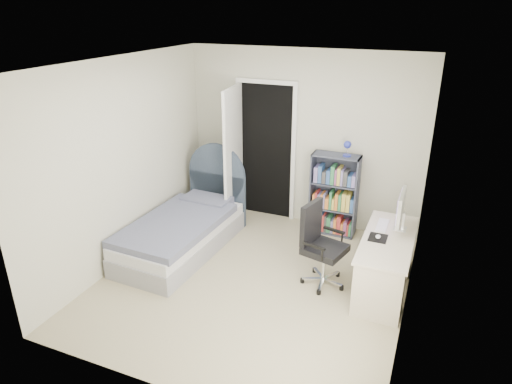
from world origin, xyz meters
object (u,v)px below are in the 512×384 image
at_px(bookcase, 334,197).
at_px(office_chair, 319,240).
at_px(desk, 386,261).
at_px(floor_lamp, 233,182).
at_px(nightstand, 220,189).
at_px(bed, 185,229).

xyz_separation_m(bookcase, office_chair, (0.14, -1.29, 0.00)).
bearing_deg(desk, bookcase, 127.65).
distance_m(desk, office_chair, 0.78).
xyz_separation_m(floor_lamp, bookcase, (1.58, -0.07, 0.03)).
relative_size(floor_lamp, office_chair, 1.27).
xyz_separation_m(desk, office_chair, (-0.74, -0.14, 0.18)).
bearing_deg(office_chair, desk, 11.04).
relative_size(desk, office_chair, 1.37).
distance_m(nightstand, desk, 2.92).
bearing_deg(bed, floor_lamp, 84.44).
bearing_deg(desk, office_chair, -168.96).
xyz_separation_m(nightstand, bookcase, (1.79, -0.02, 0.16)).
xyz_separation_m(bed, floor_lamp, (0.12, 1.27, 0.23)).
bearing_deg(bed, nightstand, 94.10).
height_order(bed, floor_lamp, floor_lamp).
height_order(nightstand, bookcase, bookcase).
distance_m(bed, office_chair, 1.86).
relative_size(bed, floor_lamp, 1.61).
height_order(bookcase, desk, bookcase).
xyz_separation_m(bed, office_chair, (1.84, -0.09, 0.26)).
bearing_deg(office_chair, bookcase, 96.18).
xyz_separation_m(bed, desk, (2.59, 0.06, 0.09)).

